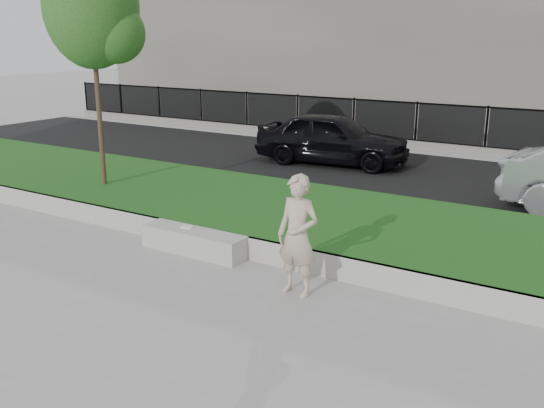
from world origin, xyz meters
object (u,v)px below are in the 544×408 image
Objects in this scene: man at (298,236)px; car_dark at (333,138)px; stone_bench at (194,242)px; young_tree at (95,11)px; book at (187,227)px.

man is 0.41× the size of car_dark.
stone_bench is at bearing -177.21° from car_dark.
stone_bench is 2.55m from man.
young_tree reaches higher than car_dark.
man reaches higher than stone_bench.
man is at bearing -28.27° from book.
stone_bench is 0.39× the size of young_tree.
young_tree is at bearing 151.23° from car_dark.
stone_bench is 1.11× the size of man.
young_tree is (-6.23, 2.19, 3.27)m from man.
young_tree reaches higher than stone_bench.
young_tree is 1.17× the size of car_dark.
man is 2.70m from book.
young_tree is at bearing 141.57° from book.
car_dark reaches higher than stone_bench.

